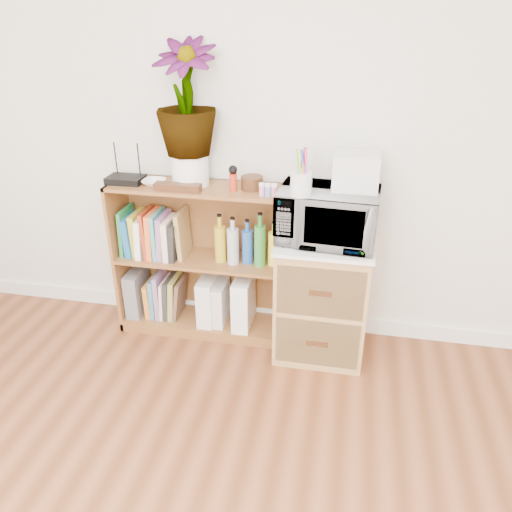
# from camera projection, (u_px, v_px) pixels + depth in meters

# --- Properties ---
(skirting_board) EXTENTS (4.00, 0.02, 0.10)m
(skirting_board) POSITION_uv_depth(u_px,v_px,m) (260.00, 314.00, 3.26)
(skirting_board) COLOR white
(skirting_board) RESTS_ON ground
(bookshelf) EXTENTS (1.00, 0.30, 0.95)m
(bookshelf) POSITION_uv_depth(u_px,v_px,m) (199.00, 261.00, 3.01)
(bookshelf) COLOR brown
(bookshelf) RESTS_ON ground
(wicker_unit) EXTENTS (0.50, 0.45, 0.70)m
(wicker_unit) POSITION_uv_depth(u_px,v_px,m) (322.00, 298.00, 2.87)
(wicker_unit) COLOR #9E7542
(wicker_unit) RESTS_ON ground
(microwave) EXTENTS (0.54, 0.39, 0.29)m
(microwave) POSITION_uv_depth(u_px,v_px,m) (327.00, 216.00, 2.63)
(microwave) COLOR white
(microwave) RESTS_ON wicker_unit
(pen_cup) EXTENTS (0.11, 0.11, 0.12)m
(pen_cup) POSITION_uv_depth(u_px,v_px,m) (301.00, 184.00, 2.47)
(pen_cup) COLOR silver
(pen_cup) RESTS_ON microwave
(small_appliance) EXTENTS (0.23, 0.19, 0.18)m
(small_appliance) POSITION_uv_depth(u_px,v_px,m) (356.00, 171.00, 2.54)
(small_appliance) COLOR silver
(small_appliance) RESTS_ON microwave
(router) EXTENTS (0.20, 0.14, 0.04)m
(router) POSITION_uv_depth(u_px,v_px,m) (126.00, 179.00, 2.84)
(router) COLOR black
(router) RESTS_ON bookshelf
(white_bowl) EXTENTS (0.13, 0.13, 0.03)m
(white_bowl) POSITION_uv_depth(u_px,v_px,m) (154.00, 182.00, 2.80)
(white_bowl) COLOR white
(white_bowl) RESTS_ON bookshelf
(plant_pot) EXTENTS (0.20, 0.20, 0.17)m
(plant_pot) POSITION_uv_depth(u_px,v_px,m) (190.00, 169.00, 2.78)
(plant_pot) COLOR white
(plant_pot) RESTS_ON bookshelf
(potted_plant) EXTENTS (0.33, 0.33, 0.60)m
(potted_plant) POSITION_uv_depth(u_px,v_px,m) (186.00, 98.00, 2.61)
(potted_plant) COLOR #317C31
(potted_plant) RESTS_ON plant_pot
(trinket_box) EXTENTS (0.26, 0.06, 0.04)m
(trinket_box) POSITION_uv_depth(u_px,v_px,m) (178.00, 187.00, 2.71)
(trinket_box) COLOR #331A0E
(trinket_box) RESTS_ON bookshelf
(kokeshi_doll) EXTENTS (0.04, 0.04, 0.10)m
(kokeshi_doll) POSITION_uv_depth(u_px,v_px,m) (233.00, 182.00, 2.70)
(kokeshi_doll) COLOR #B42D16
(kokeshi_doll) RESTS_ON bookshelf
(wooden_bowl) EXTENTS (0.12, 0.12, 0.07)m
(wooden_bowl) POSITION_uv_depth(u_px,v_px,m) (252.00, 183.00, 2.73)
(wooden_bowl) COLOR #3A240F
(wooden_bowl) RESTS_ON bookshelf
(paint_jars) EXTENTS (0.11, 0.04, 0.05)m
(paint_jars) POSITION_uv_depth(u_px,v_px,m) (268.00, 191.00, 2.63)
(paint_jars) COLOR pink
(paint_jars) RESTS_ON bookshelf
(file_box) EXTENTS (0.09, 0.23, 0.29)m
(file_box) POSITION_uv_depth(u_px,v_px,m) (138.00, 291.00, 3.20)
(file_box) COLOR slate
(file_box) RESTS_ON bookshelf
(magazine_holder_left) EXTENTS (0.09, 0.24, 0.30)m
(magazine_holder_left) POSITION_uv_depth(u_px,v_px,m) (208.00, 299.00, 3.10)
(magazine_holder_left) COLOR silver
(magazine_holder_left) RESTS_ON bookshelf
(magazine_holder_mid) EXTENTS (0.08, 0.21, 0.27)m
(magazine_holder_mid) POSITION_uv_depth(u_px,v_px,m) (220.00, 302.00, 3.10)
(magazine_holder_mid) COLOR silver
(magazine_holder_mid) RESTS_ON bookshelf
(magazine_holder_right) EXTENTS (0.10, 0.26, 0.32)m
(magazine_holder_right) POSITION_uv_depth(u_px,v_px,m) (244.00, 301.00, 3.06)
(magazine_holder_right) COLOR white
(magazine_holder_right) RESTS_ON bookshelf
(cookbooks) EXTENTS (0.39, 0.20, 0.29)m
(cookbooks) POSITION_uv_depth(u_px,v_px,m) (154.00, 234.00, 2.98)
(cookbooks) COLOR #217E41
(cookbooks) RESTS_ON bookshelf
(liquor_bottles) EXTENTS (0.46, 0.07, 0.31)m
(liquor_bottles) POSITION_uv_depth(u_px,v_px,m) (253.00, 241.00, 2.88)
(liquor_bottles) COLOR gold
(liquor_bottles) RESTS_ON bookshelf
(lower_books) EXTENTS (0.24, 0.19, 0.30)m
(lower_books) POSITION_uv_depth(u_px,v_px,m) (165.00, 296.00, 3.17)
(lower_books) COLOR orange
(lower_books) RESTS_ON bookshelf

